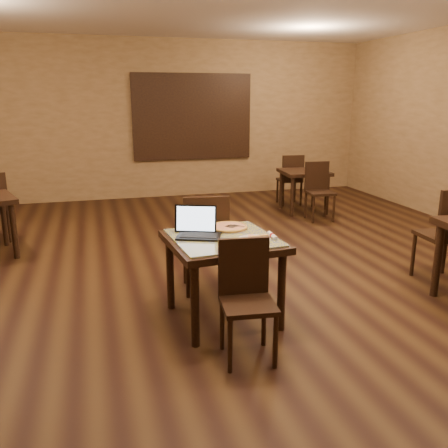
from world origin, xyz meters
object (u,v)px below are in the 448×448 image
object	(u,v)px
pizza_pan	(229,228)
other_table_a	(304,178)
laptop	(197,228)
other_table_a_chair_near	(319,187)
chair_main_far	(205,238)
chair_main_near	(246,292)
tiled_table	(223,248)
other_table_a_chair_far	(291,177)

from	to	relation	value
pizza_pan	other_table_a	bearing A→B (deg)	55.38
laptop	other_table_a_chair_near	size ratio (longest dim) A/B	0.47
pizza_pan	other_table_a_chair_near	size ratio (longest dim) A/B	0.38
chair_main_far	pizza_pan	size ratio (longest dim) A/B	2.87
chair_main_near	pizza_pan	distance (m)	0.91
laptop	other_table_a	size ratio (longest dim) A/B	0.53
chair_main_far	pizza_pan	world-z (taller)	chair_main_far
tiled_table	other_table_a_chair_far	distance (m)	4.80
chair_main_near	pizza_pan	world-z (taller)	chair_main_near
tiled_table	other_table_a_chair_near	xyz separation A→B (m)	(2.45, 3.06, -0.14)
laptop	other_table_a_chair_near	xyz separation A→B (m)	(2.65, 2.95, -0.31)
laptop	chair_main_far	bearing A→B (deg)	90.60
other_table_a	chair_main_near	bearing A→B (deg)	-115.27
tiled_table	chair_main_far	distance (m)	0.62
laptop	pizza_pan	world-z (taller)	laptop
chair_main_near	other_table_a_chair_near	bearing A→B (deg)	62.24
tiled_table	other_table_a	bearing A→B (deg)	50.48
laptop	other_table_a	bearing A→B (deg)	74.16
other_table_a_chair_near	other_table_a_chair_far	xyz separation A→B (m)	(-0.01, 1.08, 0.00)
tiled_table	laptop	bearing A→B (deg)	146.03
pizza_pan	chair_main_near	bearing A→B (deg)	-97.41
chair_main_near	laptop	xyz separation A→B (m)	(-0.21, 0.73, 0.32)
tiled_table	other_table_a	world-z (taller)	tiled_table
chair_main_far	other_table_a_chair_near	distance (m)	3.47
laptop	pizza_pan	size ratio (longest dim) A/B	1.23
other_table_a_chair_far	laptop	bearing A→B (deg)	61.51
chair_main_far	other_table_a_chair_near	bearing A→B (deg)	-128.25
tiled_table	chair_main_near	xyz separation A→B (m)	(0.01, -0.62, -0.15)
chair_main_near	pizza_pan	size ratio (longest dim) A/B	2.55
chair_main_far	other_table_a	bearing A→B (deg)	-122.51
tiled_table	chair_main_far	bearing A→B (deg)	85.61
chair_main_near	chair_main_far	distance (m)	1.23
laptop	pizza_pan	xyz separation A→B (m)	(0.32, 0.13, -0.06)
other_table_a	other_table_a_chair_near	size ratio (longest dim) A/B	0.89
chair_main_near	other_table_a_chair_far	distance (m)	5.34
tiled_table	other_table_a_chair_far	world-z (taller)	other_table_a_chair_far
chair_main_far	other_table_a	distance (m)	3.86
chair_main_near	other_table_a_chair_far	world-z (taller)	other_table_a_chair_far
chair_main_near	chair_main_far	world-z (taller)	chair_main_far
chair_main_near	other_table_a_chair_far	bearing A→B (deg)	68.75
laptop	other_table_a_chair_far	size ratio (longest dim) A/B	0.47
tiled_table	chair_main_far	world-z (taller)	chair_main_far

